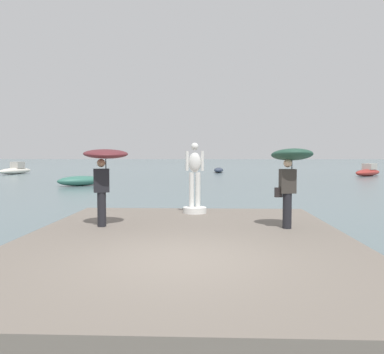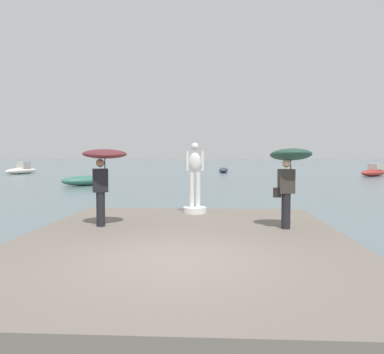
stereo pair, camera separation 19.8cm
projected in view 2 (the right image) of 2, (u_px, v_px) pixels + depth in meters
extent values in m
plane|color=slate|center=(208.00, 174.00, 46.85)|extent=(400.00, 400.00, 0.00)
cube|color=#70665B|center=(183.00, 246.00, 8.76)|extent=(7.37, 9.62, 0.40)
cylinder|color=white|center=(195.00, 210.00, 12.46)|extent=(0.73, 0.73, 0.18)
cylinder|color=white|center=(192.00, 190.00, 12.43)|extent=(0.15, 0.15, 1.10)
cylinder|color=white|center=(198.00, 190.00, 12.42)|extent=(0.15, 0.15, 1.10)
ellipsoid|color=white|center=(195.00, 162.00, 12.37)|extent=(0.38, 0.26, 0.63)
sphere|color=white|center=(195.00, 147.00, 12.35)|extent=(0.24, 0.24, 0.24)
cylinder|color=white|center=(187.00, 161.00, 12.38)|extent=(0.10, 0.10, 0.62)
cylinder|color=white|center=(203.00, 161.00, 12.36)|extent=(0.10, 0.10, 0.62)
cylinder|color=black|center=(101.00, 209.00, 10.10)|extent=(0.22, 0.22, 0.88)
cube|color=black|center=(100.00, 180.00, 10.06)|extent=(0.44, 0.35, 0.60)
sphere|color=#A87A5B|center=(100.00, 163.00, 10.04)|extent=(0.21, 0.21, 0.21)
cylinder|color=#262626|center=(105.00, 167.00, 10.11)|extent=(0.02, 0.02, 0.57)
ellipsoid|color=#5B2328|center=(105.00, 154.00, 10.10)|extent=(1.45, 1.45, 0.31)
cylinder|color=black|center=(286.00, 211.00, 9.77)|extent=(0.22, 0.22, 0.88)
cube|color=#38332D|center=(286.00, 181.00, 9.73)|extent=(0.41, 0.29, 0.60)
sphere|color=beige|center=(287.00, 163.00, 9.71)|extent=(0.21, 0.21, 0.21)
cylinder|color=#262626|center=(291.00, 168.00, 9.76)|extent=(0.02, 0.02, 0.54)
ellipsoid|color=#234738|center=(291.00, 155.00, 9.74)|extent=(1.15, 1.17, 0.38)
cube|color=black|center=(277.00, 193.00, 9.75)|extent=(0.19, 0.12, 0.24)
ellipsoid|color=#336B5B|center=(84.00, 181.00, 29.05)|extent=(3.56, 3.14, 0.72)
ellipsoid|color=#9E2D28|center=(374.00, 173.00, 42.40)|extent=(4.64, 4.69, 0.74)
cube|color=#B2ADA3|center=(375.00, 167.00, 42.63)|extent=(1.86, 1.87, 0.67)
ellipsoid|color=#2D384C|center=(224.00, 170.00, 51.65)|extent=(1.57, 4.35, 0.63)
ellipsoid|color=silver|center=(21.00, 171.00, 47.55)|extent=(2.37, 5.75, 0.74)
cube|color=#B2ADA3|center=(24.00, 165.00, 47.92)|extent=(1.29, 1.58, 0.77)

